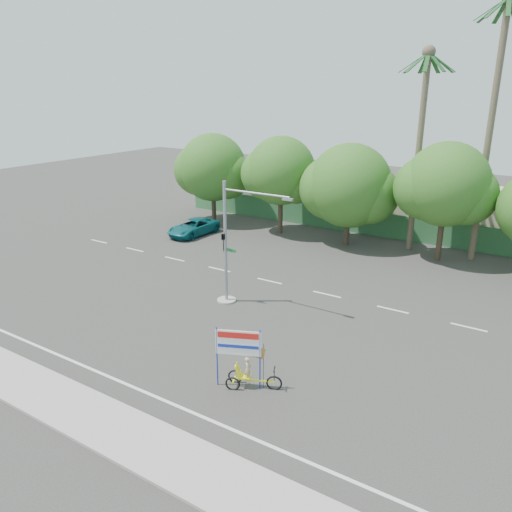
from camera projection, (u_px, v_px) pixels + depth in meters
The scene contains 14 objects.
ground at pixel (220, 340), 24.41m from camera, with size 120.00×120.00×0.00m, color #33302D.
sidewalk_near at pixel (99, 421), 18.41m from camera, with size 50.00×2.40×0.12m, color gray.
fence at pixel (375, 224), 41.24m from camera, with size 38.00×0.08×2.00m, color #336B3D.
building_left at pixel (294, 190), 49.61m from camera, with size 12.00×8.00×4.00m, color #BEB097.
building_right at pixel (489, 216), 40.50m from camera, with size 14.00×8.00×3.60m, color #BEB097.
tree_far_left at pixel (212, 170), 44.40m from camera, with size 7.14×6.00×7.96m.
tree_left at pixel (281, 173), 40.74m from camera, with size 6.66×5.60×8.07m.
tree_center at pixel (349, 188), 37.87m from camera, with size 7.62×6.40×7.85m.
tree_right at pixel (445, 187), 34.05m from camera, with size 6.90×5.80×8.36m.
palm_tall at pixel (493, 108), 32.52m from camera, with size 3.73×3.79×17.45m.
palm_short at pixel (421, 130), 35.33m from camera, with size 3.73×3.79×14.45m.
traffic_signal at pixel (230, 254), 27.77m from camera, with size 4.72×1.10×7.00m.
trike_billboard at pixel (245, 364), 20.26m from camera, with size 2.53×1.30×2.69m.
pickup_truck at pixel (193, 227), 41.52m from camera, with size 2.21×4.80×1.33m, color #0E5D65.
Camera 1 is at (13.21, -17.41, 11.76)m, focal length 35.00 mm.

